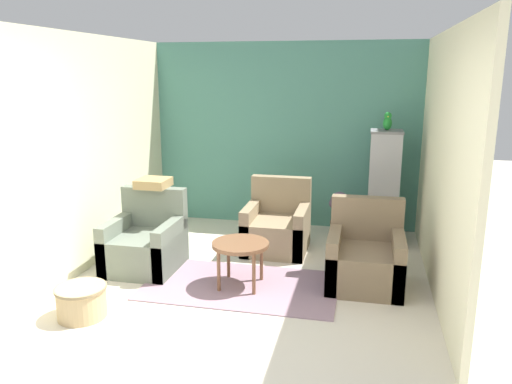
{
  "coord_description": "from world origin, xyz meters",
  "views": [
    {
      "loc": [
        1.13,
        -3.29,
        2.16
      ],
      "look_at": [
        0.0,
        1.8,
        0.9
      ],
      "focal_mm": 35.0,
      "sensor_mm": 36.0,
      "label": 1
    }
  ],
  "objects_px": {
    "coffee_table": "(241,247)",
    "armchair_right": "(365,259)",
    "birdcage": "(383,191)",
    "wicker_basket": "(82,301)",
    "potted_plant": "(339,211)",
    "armchair_middle": "(277,228)",
    "parrot": "(388,122)",
    "armchair_left": "(146,244)"
  },
  "relations": [
    {
      "from": "coffee_table",
      "to": "armchair_right",
      "type": "height_order",
      "value": "armchair_right"
    },
    {
      "from": "coffee_table",
      "to": "birdcage",
      "type": "xyz_separation_m",
      "value": [
        1.43,
        1.76,
        0.25
      ]
    },
    {
      "from": "birdcage",
      "to": "wicker_basket",
      "type": "distance_m",
      "value": 3.84
    },
    {
      "from": "armchair_right",
      "to": "potted_plant",
      "type": "distance_m",
      "value": 1.58
    },
    {
      "from": "birdcage",
      "to": "wicker_basket",
      "type": "relative_size",
      "value": 3.18
    },
    {
      "from": "coffee_table",
      "to": "wicker_basket",
      "type": "xyz_separation_m",
      "value": [
        -1.23,
        -0.95,
        -0.27
      ]
    },
    {
      "from": "wicker_basket",
      "to": "armchair_middle",
      "type": "bearing_deg",
      "value": 56.52
    },
    {
      "from": "birdcage",
      "to": "parrot",
      "type": "xyz_separation_m",
      "value": [
        0.0,
        0.0,
        0.88
      ]
    },
    {
      "from": "coffee_table",
      "to": "armchair_left",
      "type": "height_order",
      "value": "armchair_left"
    },
    {
      "from": "armchair_left",
      "to": "birdcage",
      "type": "xyz_separation_m",
      "value": [
        2.6,
        1.5,
        0.39
      ]
    },
    {
      "from": "birdcage",
      "to": "potted_plant",
      "type": "height_order",
      "value": "birdcage"
    },
    {
      "from": "potted_plant",
      "to": "wicker_basket",
      "type": "distance_m",
      "value": 3.52
    },
    {
      "from": "armchair_left",
      "to": "parrot",
      "type": "xyz_separation_m",
      "value": [
        2.6,
        1.5,
        1.28
      ]
    },
    {
      "from": "armchair_right",
      "to": "armchair_middle",
      "type": "xyz_separation_m",
      "value": [
        -1.08,
        0.84,
        0.0
      ]
    },
    {
      "from": "armchair_right",
      "to": "potted_plant",
      "type": "height_order",
      "value": "armchair_right"
    },
    {
      "from": "armchair_left",
      "to": "parrot",
      "type": "bearing_deg",
      "value": 30.06
    },
    {
      "from": "potted_plant",
      "to": "wicker_basket",
      "type": "bearing_deg",
      "value": -126.99
    },
    {
      "from": "birdcage",
      "to": "parrot",
      "type": "relative_size",
      "value": 6.29
    },
    {
      "from": "armchair_left",
      "to": "parrot",
      "type": "distance_m",
      "value": 3.26
    },
    {
      "from": "birdcage",
      "to": "potted_plant",
      "type": "distance_m",
      "value": 0.65
    },
    {
      "from": "birdcage",
      "to": "potted_plant",
      "type": "xyz_separation_m",
      "value": [
        -0.55,
        0.1,
        -0.32
      ]
    },
    {
      "from": "armchair_left",
      "to": "birdcage",
      "type": "bearing_deg",
      "value": 30.03
    },
    {
      "from": "coffee_table",
      "to": "armchair_middle",
      "type": "distance_m",
      "value": 1.19
    },
    {
      "from": "armchair_left",
      "to": "potted_plant",
      "type": "distance_m",
      "value": 2.6
    },
    {
      "from": "birdcage",
      "to": "wicker_basket",
      "type": "bearing_deg",
      "value": -134.58
    },
    {
      "from": "armchair_middle",
      "to": "potted_plant",
      "type": "distance_m",
      "value": 1.0
    },
    {
      "from": "coffee_table",
      "to": "parrot",
      "type": "relative_size",
      "value": 2.52
    },
    {
      "from": "armchair_left",
      "to": "potted_plant",
      "type": "relative_size",
      "value": 1.43
    },
    {
      "from": "armchair_middle",
      "to": "parrot",
      "type": "xyz_separation_m",
      "value": [
        1.27,
        0.59,
        1.28
      ]
    },
    {
      "from": "armchair_right",
      "to": "potted_plant",
      "type": "bearing_deg",
      "value": 103.2
    },
    {
      "from": "armchair_middle",
      "to": "wicker_basket",
      "type": "height_order",
      "value": "armchair_middle"
    },
    {
      "from": "coffee_table",
      "to": "potted_plant",
      "type": "distance_m",
      "value": 2.06
    },
    {
      "from": "birdcage",
      "to": "potted_plant",
      "type": "relative_size",
      "value": 2.38
    },
    {
      "from": "coffee_table",
      "to": "parrot",
      "type": "bearing_deg",
      "value": 50.81
    },
    {
      "from": "coffee_table",
      "to": "wicker_basket",
      "type": "distance_m",
      "value": 1.58
    },
    {
      "from": "armchair_left",
      "to": "armchair_right",
      "type": "xyz_separation_m",
      "value": [
        2.4,
        0.07,
        0.0
      ]
    },
    {
      "from": "coffee_table",
      "to": "armchair_right",
      "type": "relative_size",
      "value": 0.67
    },
    {
      "from": "wicker_basket",
      "to": "parrot",
      "type": "bearing_deg",
      "value": 45.44
    },
    {
      "from": "coffee_table",
      "to": "armchair_right",
      "type": "distance_m",
      "value": 1.29
    },
    {
      "from": "wicker_basket",
      "to": "armchair_right",
      "type": "bearing_deg",
      "value": 27.27
    },
    {
      "from": "armchair_left",
      "to": "armchair_right",
      "type": "bearing_deg",
      "value": 1.67
    },
    {
      "from": "armchair_left",
      "to": "wicker_basket",
      "type": "height_order",
      "value": "armchair_left"
    }
  ]
}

